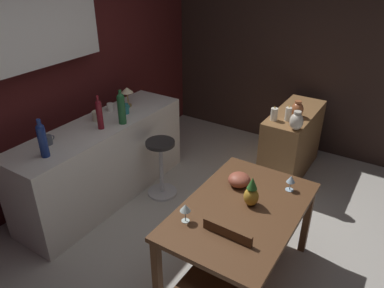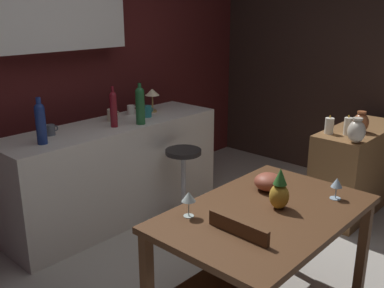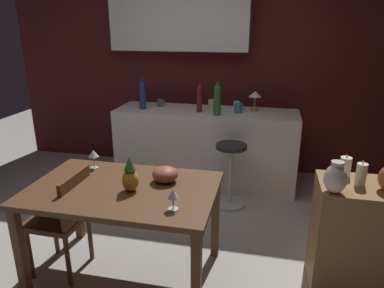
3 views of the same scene
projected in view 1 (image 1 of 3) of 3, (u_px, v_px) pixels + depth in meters
The scene contains 24 objects.
ground_plane at pixel (216, 251), 3.48m from camera, with size 9.00×9.00×0.00m, color #B7B2A8.
wall_kitchen_back at pixel (39, 72), 3.75m from camera, with size 5.20×0.33×2.60m.
wall_side_right at pixel (293, 52), 4.90m from camera, with size 0.10×4.40×2.60m, color #33231E.
dining_table at pixel (241, 217), 2.92m from camera, with size 1.34×0.86×0.74m.
kitchen_counter at pixel (104, 161), 4.07m from camera, with size 2.10×0.60×0.90m, color silver.
sideboard_cabinet at pixel (291, 142), 4.55m from camera, with size 1.10×0.44×0.82m, color olive.
chair_near_window at pixel (217, 275), 2.63m from camera, with size 0.41×0.41×0.83m.
bar_stool at pixel (161, 167), 4.13m from camera, with size 0.34×0.34×0.68m.
wine_glass_left at pixel (291, 180), 3.04m from camera, with size 0.07×0.07×0.14m.
wine_glass_right at pixel (185, 208), 2.68m from camera, with size 0.08×0.08×0.15m.
pineapple_centerpiece at pixel (251, 193), 2.86m from camera, with size 0.12×0.12×0.25m.
fruit_bowl at pixel (239, 180), 3.12m from camera, with size 0.19×0.19×0.11m, color #9E4C38.
wine_bottle_cobalt at pixel (42, 139), 3.19m from camera, with size 0.08×0.08×0.36m.
wine_bottle_green at pixel (121, 107), 3.80m from camera, with size 0.08×0.08×0.37m.
wine_bottle_ruby at pixel (99, 113), 3.69m from camera, with size 0.06×0.06×0.36m.
cup_cream at pixel (97, 116), 3.91m from camera, with size 0.13×0.09×0.11m.
cup_teal at pixel (125, 109), 4.09m from camera, with size 0.12×0.09×0.11m.
cup_slate at pixel (48, 140), 3.45m from camera, with size 0.12×0.08×0.09m.
cup_white at pixel (110, 107), 4.16m from camera, with size 0.11×0.07×0.09m.
counter_lamp at pixel (127, 92), 4.21m from camera, with size 0.14×0.14×0.23m.
pillar_candle_tall at pixel (274, 114), 4.11m from camera, with size 0.08×0.08×0.17m.
pillar_candle_short at pixel (288, 114), 4.10m from camera, with size 0.07×0.07×0.18m.
vase_ceramic_ivory at pixel (296, 121), 3.88m from camera, with size 0.14×0.14×0.21m.
vase_copper at pixel (297, 109), 4.19m from camera, with size 0.14×0.14×0.19m.
Camera 1 is at (-2.30, -1.20, 2.54)m, focal length 34.46 mm.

